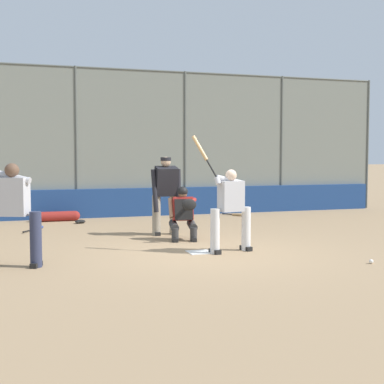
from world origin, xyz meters
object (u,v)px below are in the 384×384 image
catcher_behind_plate (183,213)px  baseball_loose (371,261)px  batter_at_plate (230,207)px  spare_bat_near_backstop (238,215)px  spare_bat_by_padding (36,229)px  batter_on_deck (12,210)px  fielding_glove_on_dirt (80,222)px  equipment_bag_dugout_side (56,216)px  umpire_home (166,193)px

catcher_behind_plate → baseball_loose: 4.01m
catcher_behind_plate → batter_at_plate: bearing=114.0°
spare_bat_near_backstop → spare_bat_by_padding: same height
batter_on_deck → fielding_glove_on_dirt: bearing=-83.1°
spare_bat_by_padding → equipment_bag_dugout_side: size_ratio=0.64×
catcher_behind_plate → fielding_glove_on_dirt: catcher_behind_plate is taller
umpire_home → fielding_glove_on_dirt: bearing=-61.7°
catcher_behind_plate → spare_bat_by_padding: catcher_behind_plate is taller
batter_on_deck → spare_bat_near_backstop: (-6.19, -5.55, -0.88)m
batter_at_plate → equipment_bag_dugout_side: bearing=-75.4°
batter_on_deck → equipment_bag_dugout_side: batter_on_deck is taller
spare_bat_by_padding → umpire_home: bearing=-91.4°
batter_at_plate → batter_on_deck: batter_on_deck is taller
batter_at_plate → spare_bat_by_padding: batter_at_plate is taller
batter_on_deck → umpire_home: bearing=-117.6°
batter_at_plate → batter_on_deck: (3.81, 0.16, 0.07)m
baseball_loose → batter_at_plate: bearing=-43.1°
baseball_loose → equipment_bag_dugout_side: size_ratio=0.06×
batter_at_plate → umpire_home: 2.49m
spare_bat_near_backstop → fielding_glove_on_dirt: (4.61, 0.33, 0.02)m
batter_at_plate → batter_on_deck: 3.81m
catcher_behind_plate → batter_on_deck: 3.79m
fielding_glove_on_dirt → baseball_loose: 7.89m
umpire_home → equipment_bag_dugout_side: umpire_home is taller
umpire_home → batter_on_deck: (3.21, 2.57, -0.04)m
umpire_home → baseball_loose: size_ratio=23.74×
batter_on_deck → baseball_loose: size_ratio=30.38×
batter_at_plate → equipment_bag_dugout_side: batter_at_plate is taller
umpire_home → baseball_loose: umpire_home is taller
umpire_home → baseball_loose: (-2.42, 4.12, -0.91)m
batter_at_plate → fielding_glove_on_dirt: 5.58m
catcher_behind_plate → equipment_bag_dugout_side: size_ratio=0.90×
baseball_loose → equipment_bag_dugout_side: equipment_bag_dugout_side is taller
umpire_home → spare_bat_near_backstop: (-2.98, -2.98, -0.91)m
umpire_home → fielding_glove_on_dirt: 3.24m
batter_at_plate → spare_bat_by_padding: bearing=-62.0°
umpire_home → spare_bat_near_backstop: 4.31m
umpire_home → baseball_loose: bearing=117.1°
umpire_home → batter_on_deck: size_ratio=0.78×
fielding_glove_on_dirt → equipment_bag_dugout_side: bearing=-49.7°
spare_bat_near_backstop → fielding_glove_on_dirt: size_ratio=2.60×
fielding_glove_on_dirt → spare_bat_by_padding: bearing=39.7°
baseball_loose → fielding_glove_on_dirt: bearing=-59.1°
batter_at_plate → baseball_loose: (-1.83, 1.71, -0.80)m
batter_at_plate → umpire_home: bearing=-87.6°
umpire_home → batter_on_deck: 4.11m
umpire_home → spare_bat_near_backstop: umpire_home is taller
umpire_home → spare_bat_by_padding: (2.78, -1.70, -0.91)m
spare_bat_near_backstop → catcher_behind_plate: bearing=-72.0°
umpire_home → equipment_bag_dugout_side: size_ratio=1.39×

